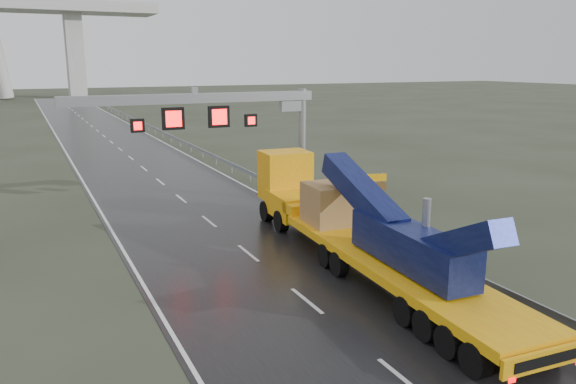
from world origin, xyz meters
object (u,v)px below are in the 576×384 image
striped_barrier (318,208)px  sign_gantry (230,118)px  heavy_haul_truck (344,219)px  exit_sign_pair (374,186)px

striped_barrier → sign_gantry: bearing=144.2°
heavy_haul_truck → striped_barrier: 7.02m
sign_gantry → heavy_haul_truck: sign_gantry is taller
sign_gantry → exit_sign_pair: bearing=-35.9°
sign_gantry → striped_barrier: sign_gantry is taller
sign_gantry → heavy_haul_truck: (1.74, -10.25, -3.78)m
sign_gantry → striped_barrier: 7.44m
sign_gantry → exit_sign_pair: sign_gantry is taller
sign_gantry → striped_barrier: size_ratio=14.38×
exit_sign_pair → striped_barrier: size_ratio=2.49×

